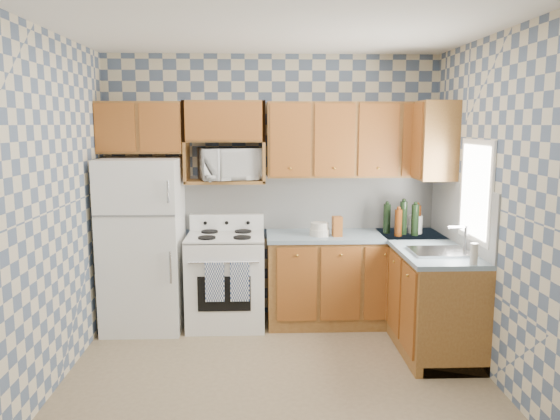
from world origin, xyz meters
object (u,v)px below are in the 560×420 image
(refrigerator, at_px, (143,244))
(stove_body, at_px, (226,281))
(electric_kettle, at_px, (415,224))
(microwave, at_px, (229,164))

(refrigerator, distance_m, stove_body, 0.89)
(stove_body, bearing_deg, electric_kettle, 0.60)
(refrigerator, height_order, electric_kettle, refrigerator)
(refrigerator, bearing_deg, microwave, 13.22)
(refrigerator, xyz_separation_m, stove_body, (0.80, 0.03, -0.39))
(electric_kettle, bearing_deg, stove_body, -179.40)
(stove_body, bearing_deg, refrigerator, -178.22)
(refrigerator, xyz_separation_m, microwave, (0.84, 0.20, 0.77))
(stove_body, relative_size, microwave, 1.55)
(microwave, bearing_deg, electric_kettle, -21.43)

